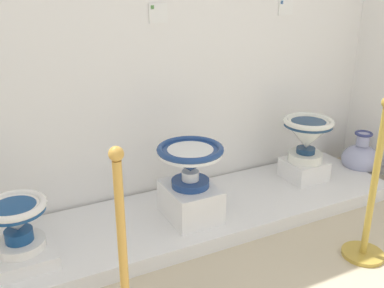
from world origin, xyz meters
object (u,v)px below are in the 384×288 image
plinth_block_broad_patterned (22,254)px  antique_toilet_pale_glazed (190,159)px  info_placard_second (158,13)px  antique_toilet_slender_white (307,134)px  plinth_block_pale_glazed (190,201)px  stanchion_post_near_left (125,285)px  plinth_block_slender_white (304,169)px  stanchion_post_near_right (369,212)px  decorative_vase_companion (360,158)px  info_placard_third (286,7)px  antique_toilet_broad_patterned (16,219)px

plinth_block_broad_patterned → antique_toilet_pale_glazed: (1.05, -0.00, 0.37)m
plinth_block_broad_patterned → info_placard_second: size_ratio=2.95×
antique_toilet_pale_glazed → antique_toilet_slender_white: antique_toilet_pale_glazed is taller
antique_toilet_pale_glazed → info_placard_second: info_placard_second is taller
plinth_block_pale_glazed → antique_toilet_slender_white: 1.10m
plinth_block_broad_patterned → antique_toilet_slender_white: 2.14m
antique_toilet_slender_white → stanchion_post_near_left: size_ratio=0.40×
plinth_block_slender_white → stanchion_post_near_right: size_ratio=0.29×
plinth_block_pale_glazed → antique_toilet_slender_white: size_ratio=1.02×
decorative_vase_companion → stanchion_post_near_right: bearing=-135.2°
info_placard_third → antique_toilet_pale_glazed: bearing=-155.5°
plinth_block_broad_patterned → antique_toilet_broad_patterned: antique_toilet_broad_patterned is taller
plinth_block_slender_white → decorative_vase_companion: size_ratio=0.75×
antique_toilet_broad_patterned → stanchion_post_near_right: stanchion_post_near_right is taller
info_placard_second → stanchion_post_near_right: size_ratio=0.13×
plinth_block_slender_white → plinth_block_pale_glazed: bearing=-173.3°
plinth_block_broad_patterned → antique_toilet_broad_patterned: size_ratio=1.12×
plinth_block_broad_patterned → stanchion_post_near_right: bearing=-21.9°
decorative_vase_companion → antique_toilet_slender_white: bearing=178.2°
plinth_block_broad_patterned → antique_toilet_broad_patterned: bearing=-90.0°
plinth_block_broad_patterned → info_placard_second: (1.06, 0.47, 1.23)m
antique_toilet_broad_patterned → stanchion_post_near_right: 2.00m
antique_toilet_broad_patterned → plinth_block_pale_glazed: (1.05, -0.00, -0.15)m
info_placard_third → stanchion_post_near_right: 1.64m
plinth_block_pale_glazed → stanchion_post_near_right: 1.09m
info_placard_second → info_placard_third: 1.04m
antique_toilet_slender_white → decorative_vase_companion: bearing=-1.8°
plinth_block_slender_white → antique_toilet_pale_glazed: bearing=-173.3°
stanchion_post_near_left → plinth_block_slender_white: bearing=25.5°
stanchion_post_near_right → plinth_block_broad_patterned: bearing=158.1°
plinth_block_pale_glazed → stanchion_post_near_right: bearing=-43.0°
plinth_block_broad_patterned → stanchion_post_near_right: (1.85, -0.74, 0.16)m
antique_toilet_broad_patterned → decorative_vase_companion: 2.72m
stanchion_post_near_right → info_placard_third: bearing=78.5°
antique_toilet_broad_patterned → stanchion_post_near_left: 0.80m
plinth_block_broad_patterned → antique_toilet_pale_glazed: bearing=-0.1°
plinth_block_pale_glazed → stanchion_post_near_left: (-0.69, -0.71, 0.09)m
plinth_block_pale_glazed → stanchion_post_near_right: stanchion_post_near_right is taller
stanchion_post_near_left → plinth_block_pale_glazed: bearing=45.9°
antique_toilet_broad_patterned → info_placard_second: bearing=24.1°
antique_toilet_slender_white → info_placard_second: info_placard_second is taller
plinth_block_pale_glazed → info_placard_third: bearing=24.5°
info_placard_third → decorative_vase_companion: 1.40m
antique_toilet_broad_patterned → info_placard_third: 2.38m
antique_toilet_broad_patterned → info_placard_third: (2.10, 0.47, 1.01)m
info_placard_second → info_placard_third: bearing=-0.0°
plinth_block_slender_white → info_placard_third: 1.25m
plinth_block_slender_white → info_placard_third: size_ratio=2.25×
info_placard_third → antique_toilet_broad_patterned: bearing=-167.3°
stanchion_post_near_left → stanchion_post_near_right: (1.48, -0.03, 0.00)m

